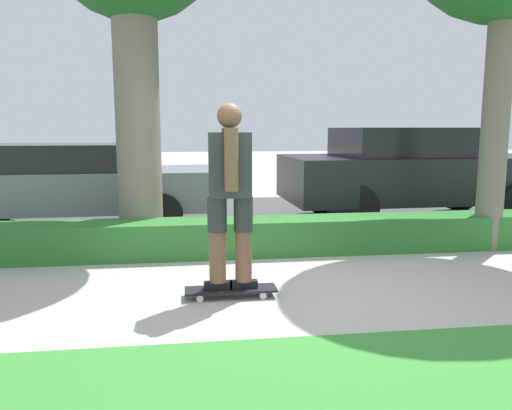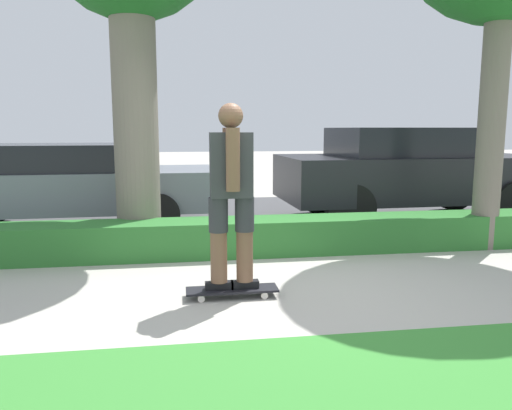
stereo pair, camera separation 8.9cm
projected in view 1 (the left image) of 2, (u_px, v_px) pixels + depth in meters
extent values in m
plane|color=#ADA89E|center=(287.00, 294.00, 4.74)|extent=(60.00, 60.00, 0.00)
cube|color=#474749|center=(241.00, 217.00, 8.86)|extent=(12.94, 5.00, 0.01)
cube|color=#2D702D|center=(262.00, 236.00, 6.28)|extent=(12.94, 0.60, 0.44)
cube|color=black|center=(231.00, 289.00, 4.65)|extent=(0.86, 0.24, 0.02)
cylinder|color=silver|center=(263.00, 295.00, 4.61)|extent=(0.06, 0.04, 0.06)
cylinder|color=silver|center=(260.00, 289.00, 4.79)|extent=(0.06, 0.04, 0.06)
cylinder|color=silver|center=(200.00, 298.00, 4.53)|extent=(0.06, 0.04, 0.06)
cylinder|color=silver|center=(199.00, 292.00, 4.71)|extent=(0.06, 0.04, 0.06)
cube|color=black|center=(218.00, 285.00, 4.63)|extent=(0.26, 0.09, 0.07)
cylinder|color=brown|center=(217.00, 240.00, 4.57)|extent=(0.15, 0.15, 0.79)
cylinder|color=#2D2D33|center=(217.00, 215.00, 4.53)|extent=(0.18, 0.18, 0.32)
cube|color=black|center=(244.00, 284.00, 4.66)|extent=(0.26, 0.09, 0.07)
cylinder|color=brown|center=(243.00, 239.00, 4.60)|extent=(0.15, 0.15, 0.79)
cylinder|color=#2D2D33|center=(243.00, 214.00, 4.56)|extent=(0.18, 0.18, 0.32)
cube|color=#333338|center=(230.00, 165.00, 4.48)|extent=(0.38, 0.21, 0.58)
cylinder|color=brown|center=(231.00, 160.00, 4.31)|extent=(0.12, 0.12, 0.55)
cylinder|color=brown|center=(228.00, 158.00, 4.62)|extent=(0.12, 0.12, 0.55)
sphere|color=brown|center=(229.00, 116.00, 4.41)|extent=(0.22, 0.22, 0.22)
cylinder|color=#70665B|center=(138.00, 119.00, 6.29)|extent=(0.56, 0.56, 3.37)
cylinder|color=#70665B|center=(496.00, 116.00, 6.31)|extent=(0.34, 0.34, 3.43)
cube|color=slate|center=(74.00, 189.00, 7.83)|extent=(4.49, 1.80, 0.61)
cube|color=black|center=(63.00, 157.00, 7.74)|extent=(2.35, 1.55, 0.40)
cylinder|color=black|center=(161.00, 214.00, 7.29)|extent=(0.63, 0.20, 0.63)
cylinder|color=black|center=(166.00, 200.00, 8.82)|extent=(0.63, 0.20, 0.63)
cylinder|color=black|center=(1.00, 203.00, 8.46)|extent=(0.63, 0.20, 0.63)
cube|color=black|center=(414.00, 177.00, 8.46)|extent=(4.41, 2.05, 0.73)
cube|color=black|center=(408.00, 142.00, 8.35)|extent=(2.31, 1.76, 0.47)
cylinder|color=black|center=(459.00, 191.00, 9.56)|extent=(0.75, 0.23, 0.75)
cylinder|color=black|center=(353.00, 208.00, 7.47)|extent=(0.75, 0.23, 0.75)
cylinder|color=black|center=(322.00, 193.00, 9.20)|extent=(0.75, 0.23, 0.75)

